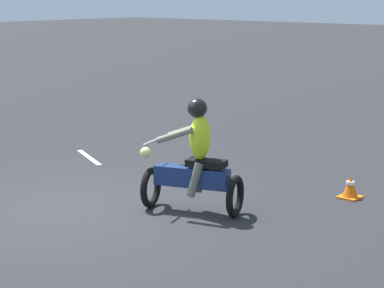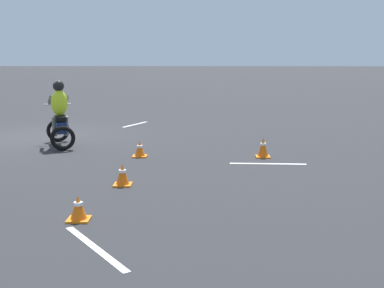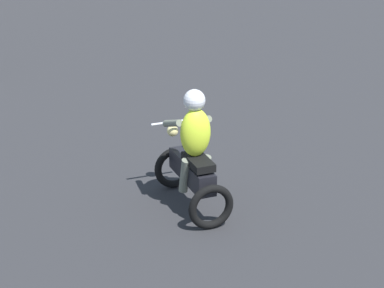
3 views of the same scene
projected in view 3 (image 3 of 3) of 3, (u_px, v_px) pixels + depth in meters
motorcycle_rider_background at (193, 157)px, 9.67m from camera, size 1.17×1.52×1.66m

